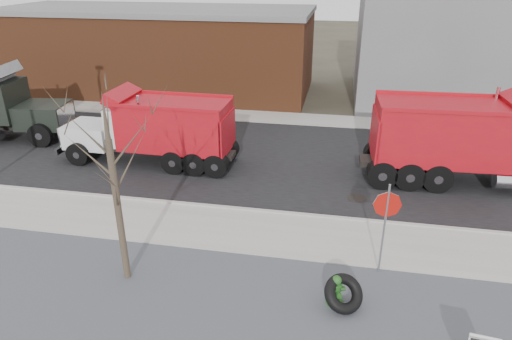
% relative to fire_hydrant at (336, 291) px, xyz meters
% --- Properties ---
extents(ground, '(120.00, 120.00, 0.00)m').
position_rel_fire_hydrant_xyz_m(ground, '(-2.38, 2.64, -0.39)').
color(ground, '#383328').
rests_on(ground, ground).
extents(gravel_verge, '(60.00, 5.00, 0.03)m').
position_rel_fire_hydrant_xyz_m(gravel_verge, '(-2.38, -0.86, -0.38)').
color(gravel_verge, slate).
rests_on(gravel_verge, ground).
extents(sidewalk, '(60.00, 2.50, 0.06)m').
position_rel_fire_hydrant_xyz_m(sidewalk, '(-2.38, 2.89, -0.36)').
color(sidewalk, '#9E9B93').
rests_on(sidewalk, ground).
extents(curb, '(60.00, 0.15, 0.11)m').
position_rel_fire_hydrant_xyz_m(curb, '(-2.38, 4.19, -0.34)').
color(curb, '#9E9B93').
rests_on(curb, ground).
extents(road, '(60.00, 9.40, 0.02)m').
position_rel_fire_hydrant_xyz_m(road, '(-2.38, 8.94, -0.38)').
color(road, black).
rests_on(road, ground).
extents(far_sidewalk, '(60.00, 2.00, 0.06)m').
position_rel_fire_hydrant_xyz_m(far_sidewalk, '(-2.38, 14.64, -0.36)').
color(far_sidewalk, '#9E9B93').
rests_on(far_sidewalk, ground).
extents(building_grey, '(12.00, 10.00, 8.00)m').
position_rel_fire_hydrant_xyz_m(building_grey, '(6.62, 20.64, 3.61)').
color(building_grey, gray).
rests_on(building_grey, ground).
extents(building_brick, '(20.20, 8.20, 5.30)m').
position_rel_fire_hydrant_xyz_m(building_brick, '(-12.38, 19.64, 2.26)').
color(building_brick, brown).
rests_on(building_brick, ground).
extents(bare_tree, '(3.20, 3.20, 5.20)m').
position_rel_fire_hydrant_xyz_m(bare_tree, '(-5.58, 0.04, 2.90)').
color(bare_tree, '#382D23').
rests_on(bare_tree, ground).
extents(fire_hydrant, '(0.48, 0.48, 0.86)m').
position_rel_fire_hydrant_xyz_m(fire_hydrant, '(0.00, 0.00, 0.00)').
color(fire_hydrant, '#285F24').
rests_on(fire_hydrant, ground).
extents(truck_tire, '(1.32, 1.29, 0.89)m').
position_rel_fire_hydrant_xyz_m(truck_tire, '(0.19, -0.11, 0.05)').
color(truck_tire, black).
rests_on(truck_tire, ground).
extents(stop_sign, '(0.73, 0.10, 2.71)m').
position_rel_fire_hydrant_xyz_m(stop_sign, '(1.15, 1.54, 1.45)').
color(stop_sign, gray).
rests_on(stop_sign, ground).
extents(dump_truck_red_a, '(8.84, 2.77, 3.55)m').
position_rel_fire_hydrant_xyz_m(dump_truck_red_a, '(4.81, 8.04, 1.41)').
color(dump_truck_red_a, black).
rests_on(dump_truck_red_a, ground).
extents(dump_truck_red_b, '(7.43, 2.28, 3.14)m').
position_rel_fire_hydrant_xyz_m(dump_truck_red_b, '(-7.70, 7.61, 1.21)').
color(dump_truck_red_b, black).
rests_on(dump_truck_red_b, ground).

